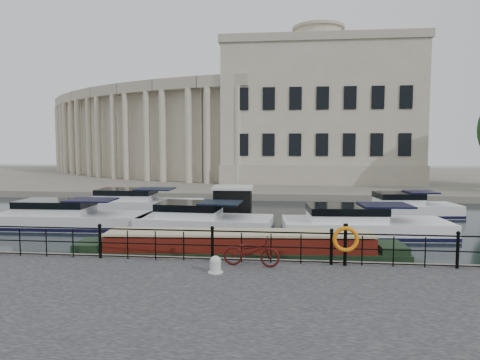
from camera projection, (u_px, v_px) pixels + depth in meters
name	position (u px, v px, depth m)	size (l,w,h in m)	color
ground_plane	(222.00, 259.00, 16.91)	(160.00, 160.00, 0.00)	black
far_bank	(266.00, 178.00, 55.54)	(120.00, 42.00, 0.55)	#6B665B
railing	(212.00, 242.00, 14.58)	(24.14, 0.14, 1.22)	black
civic_building	(256.00, 124.00, 50.83)	(53.55, 31.84, 16.85)	#ADA38C
bicycle	(251.00, 251.00, 14.00)	(0.65, 1.87, 0.98)	#3E0C0B
mooring_bollard	(216.00, 265.00, 13.29)	(0.48, 0.48, 0.54)	beige
life_ring_post	(346.00, 240.00, 13.97)	(0.86, 0.22, 1.40)	black
narrowboat	(239.00, 253.00, 16.54)	(12.85, 2.57, 1.48)	black
harbour_hut	(233.00, 206.00, 24.93)	(3.27, 2.76, 2.19)	#6B665B
cabin_cruisers	(223.00, 218.00, 24.48)	(26.68, 9.66, 1.99)	silver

